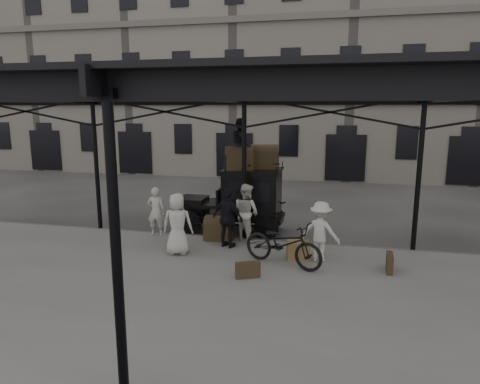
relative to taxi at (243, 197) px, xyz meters
The scene contains 18 objects.
ground 3.39m from the taxi, 84.84° to the right, with size 120.00×120.00×0.00m, color #383533.
platform 5.28m from the taxi, 86.84° to the right, with size 28.00×8.00×0.15m, color slate.
canopy 5.95m from the taxi, 86.66° to the right, with size 22.50×9.00×4.74m.
building_frontage 15.94m from the taxi, 88.90° to the left, with size 64.00×8.00×14.00m, color slate.
taxi is the anchor object (origin of this frame).
porter_left 2.93m from the taxi, 149.24° to the right, with size 0.58×0.38×1.58m, color beige.
porter_midleft 1.43m from the taxi, 73.73° to the right, with size 0.86×0.67×1.77m, color silver.
porter_centre 3.23m from the taxi, 111.88° to the right, with size 0.85×0.55×1.73m, color beige.
porter_official 2.13m from the taxi, 89.62° to the right, with size 1.02×0.42×1.74m, color black.
porter_right 3.81m from the taxi, 44.91° to the right, with size 1.05×0.60×1.62m, color beige.
bicycle 3.71m from the taxi, 61.23° to the right, with size 0.78×2.23×1.17m, color black.
porter_roof 1.81m from the taxi, 107.50° to the right, with size 0.81×0.63×1.67m, color black.
steamer_trunk_roof_near 1.32m from the taxi, 108.07° to the right, with size 0.88×0.54×0.64m, color #432F1F, non-canonical shape.
steamer_trunk_roof_far 1.49m from the taxi, 16.81° to the left, with size 0.91×0.56×0.67m, color #432F1F, non-canonical shape.
steamer_trunk_platform 1.72m from the taxi, 105.75° to the right, with size 0.87×0.53×0.64m, color #432F1F, non-canonical shape.
wicker_hamper 3.52m from the taxi, 51.82° to the right, with size 0.60×0.45×0.50m, color olive.
suitcase_upright 5.45m from the taxi, 34.73° to the right, with size 0.15×0.60×0.45m, color #432F1F.
suitcase_flat 4.48m from the taxi, 76.05° to the right, with size 0.60×0.15×0.40m, color #432F1F.
Camera 1 is at (2.75, -10.61, 4.19)m, focal length 32.00 mm.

